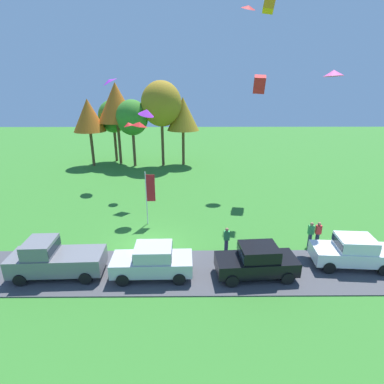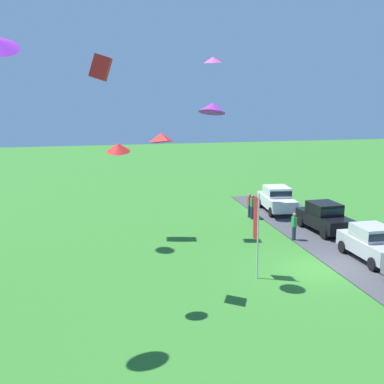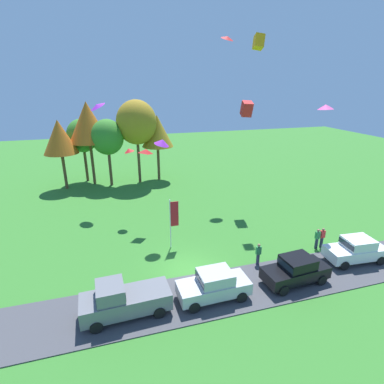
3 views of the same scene
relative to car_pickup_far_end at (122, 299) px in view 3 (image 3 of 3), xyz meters
name	(u,v)px [view 3 (image 3 of 3)]	position (x,y,z in m)	size (l,w,h in m)	color
ground_plane	(189,270)	(4.80, 3.19, -1.11)	(120.00, 120.00, 0.00)	#337528
pavement_strip	(201,295)	(4.80, 0.31, -1.08)	(36.00, 4.40, 0.06)	#424247
car_pickup_far_end	(122,299)	(0.00, 0.00, 0.00)	(5.07, 2.20, 2.14)	slate
car_sedan_near_entrance	(214,284)	(5.45, -0.12, -0.07)	(4.43, 2.02, 1.84)	#B7B7BC
car_sedan_by_flagpole	(296,269)	(11.16, -0.17, -0.07)	(4.52, 2.21, 1.84)	black
car_sedan_mid_row	(356,249)	(16.92, 0.78, -0.07)	(4.52, 2.22, 1.84)	white
person_watching_sky	(322,238)	(15.90, 3.19, -0.23)	(0.36, 0.24, 1.71)	#2D334C
person_on_lawn	(317,239)	(15.41, 3.16, -0.23)	(0.36, 0.24, 1.71)	#2D334C
person_beside_suv	(258,254)	(9.80, 2.42, -0.23)	(0.36, 0.24, 1.71)	#2D334C
tree_right_of_center	(59,137)	(-5.21, 24.35, 5.36)	(4.03, 4.03, 8.52)	brown
tree_center_back	(82,136)	(-2.80, 26.99, 4.97)	(3.91, 3.91, 8.26)	brown
tree_left_of_center	(88,122)	(-1.86, 25.40, 6.84)	(4.95, 4.95, 10.45)	brown
tree_far_left	(107,137)	(0.27, 24.16, 5.10)	(3.99, 3.99, 8.43)	brown
tree_lone_near	(136,123)	(3.97, 24.39, 6.74)	(5.04, 5.04, 10.65)	brown
tree_far_right	(157,131)	(6.64, 24.86, 5.48)	(4.11, 4.11, 8.67)	brown
flag_banner	(173,217)	(4.48, 6.62, 1.52)	(0.71, 0.08, 4.14)	silver
kite_diamond_near_flag	(146,151)	(3.27, 11.36, 5.86)	(0.80, 1.03, 0.38)	red
kite_box_topmost	(247,109)	(13.57, 13.31, 9.03)	(0.97, 0.97, 1.36)	red
kite_delta_low_drifter	(227,38)	(12.97, 17.46, 15.76)	(1.33, 1.33, 0.27)	red
kite_delta_high_right	(162,142)	(4.24, 8.90, 7.04)	(1.21, 1.21, 0.44)	purple
kite_box_mid_center	(259,42)	(13.54, 11.72, 14.77)	(0.81, 0.81, 1.14)	orange
kite_delta_trailing_tail	(326,107)	(16.53, 5.77, 9.68)	(1.23, 1.23, 0.38)	#EA4C9E
kite_delta_high_left	(129,150)	(1.96, 13.26, 5.63)	(0.93, 0.93, 0.33)	red
kite_delta_over_trees	(97,106)	(-0.46, 17.25, 9.35)	(1.56, 1.56, 0.28)	purple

